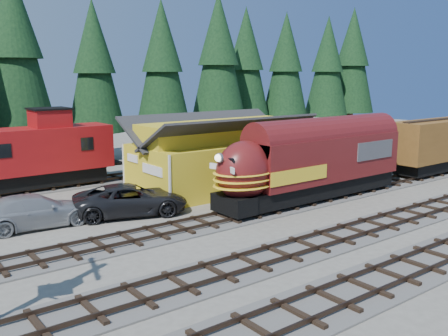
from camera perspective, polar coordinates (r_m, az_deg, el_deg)
ground at (r=28.45m, az=12.48°, el=-6.04°), size 120.00×120.00×0.00m
track_siding at (r=38.54m, az=17.52°, el=-1.83°), size 68.00×3.20×0.33m
track_spur at (r=37.88m, az=-19.76°, el=-2.17°), size 32.00×3.20×0.33m
depot at (r=35.28m, az=-0.48°, el=2.35°), size 12.80×7.00×5.30m
conifer_backdrop at (r=49.28m, az=-5.64°, el=12.46°), size 80.44×21.80×16.87m
locomotive at (r=31.97m, az=9.54°, el=0.30°), size 14.89×2.96×4.05m
boxcar at (r=45.62m, az=24.10°, el=2.70°), size 13.02×2.79×4.09m
caboose at (r=37.33m, az=-20.47°, el=1.61°), size 10.21×2.96×5.31m
pickup_truck_a at (r=29.45m, az=-10.61°, el=-3.57°), size 7.14×4.91×1.81m
pickup_truck_b at (r=28.48m, az=-20.81°, el=-4.61°), size 6.29×2.88×1.78m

